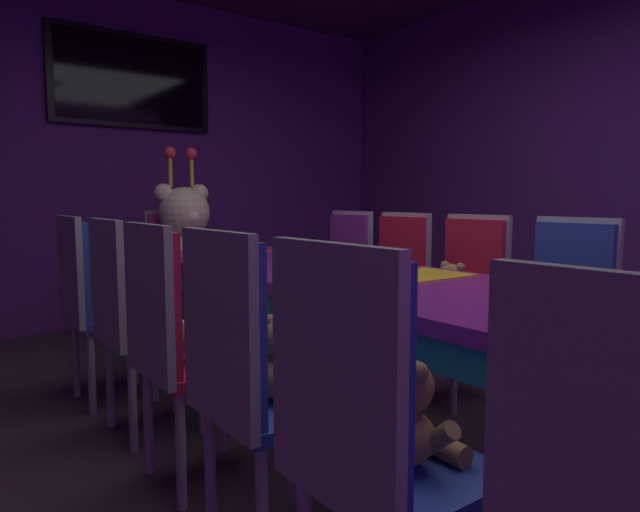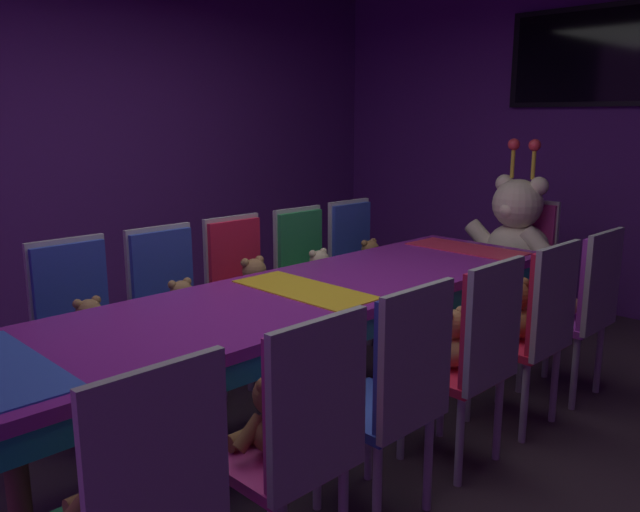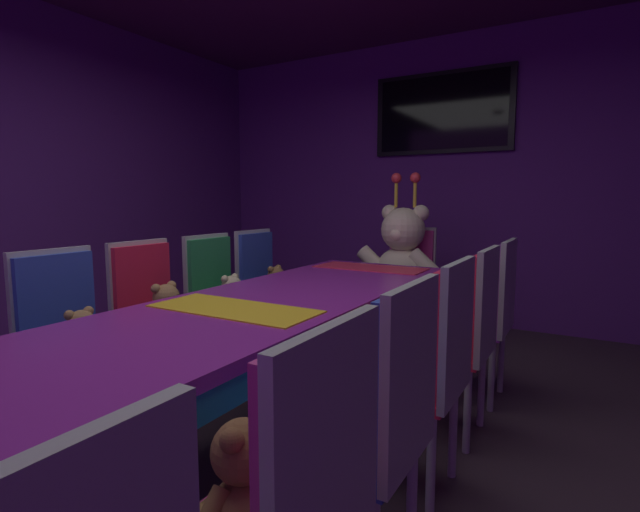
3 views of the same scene
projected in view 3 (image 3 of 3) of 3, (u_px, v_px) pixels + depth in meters
ground_plane at (237, 467)px, 2.20m from camera, size 7.90×7.90×0.00m
wall_back at (443, 181)px, 4.78m from camera, size 5.20×0.12×2.80m
banquet_table at (234, 328)px, 2.12m from camera, size 0.90×3.43×0.75m
chair_left_2 at (65, 330)px, 2.31m from camera, size 0.42×0.41×0.98m
teddy_left_2 at (83, 339)px, 2.24m from camera, size 0.21×0.27×0.26m
chair_left_3 at (150, 308)px, 2.76m from camera, size 0.42×0.41×0.98m
teddy_left_3 at (167, 313)px, 2.69m from camera, size 0.24×0.32×0.30m
chair_left_4 at (216, 292)px, 3.23m from camera, size 0.42×0.41×0.98m
teddy_left_4 at (233, 298)px, 3.16m from camera, size 0.22×0.29×0.27m
chair_left_5 at (262, 280)px, 3.70m from camera, size 0.42×0.41×0.98m
teddy_left_5 at (277, 285)px, 3.64m from camera, size 0.21×0.28×0.26m
chair_right_1 at (296, 502)px, 1.00m from camera, size 0.42×0.41×0.98m
teddy_right_1 at (242, 487)px, 1.07m from camera, size 0.24×0.31×0.29m
chair_right_2 at (385, 407)px, 1.45m from camera, size 0.42×0.41×0.98m
chair_right_3 at (437, 355)px, 1.94m from camera, size 0.42×0.41×0.98m
teddy_right_3 at (403, 353)px, 2.01m from camera, size 0.23×0.30×0.28m
chair_right_4 at (470, 324)px, 2.41m from camera, size 0.42×0.41×0.98m
teddy_right_4 at (442, 321)px, 2.48m from camera, size 0.26×0.34×0.32m
chair_right_5 at (493, 304)px, 2.87m from camera, size 0.42×0.41×0.98m
teddy_right_5 at (469, 305)px, 2.94m from camera, size 0.22×0.29×0.27m
throne_chair at (409, 273)px, 4.07m from camera, size 0.41×0.42×0.98m
king_teddy_bear at (402, 255)px, 3.90m from camera, size 0.76×0.59×0.97m
wall_tv at (442, 113)px, 4.62m from camera, size 1.33×0.06×0.77m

